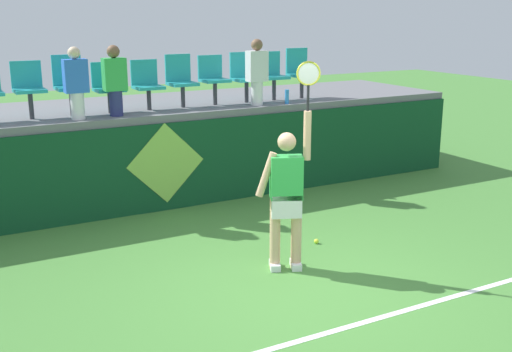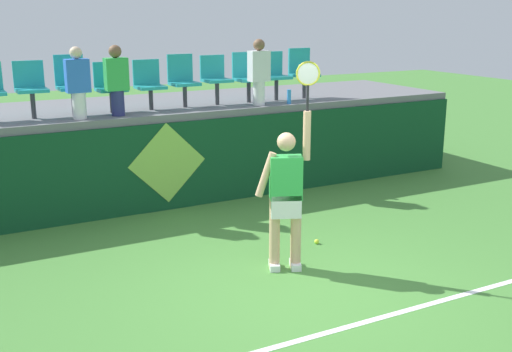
{
  "view_description": "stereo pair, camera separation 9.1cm",
  "coord_description": "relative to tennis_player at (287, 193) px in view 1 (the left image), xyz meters",
  "views": [
    {
      "loc": [
        -3.66,
        -5.54,
        3.09
      ],
      "look_at": [
        0.08,
        1.28,
        1.04
      ],
      "focal_mm": 44.62,
      "sensor_mm": 36.0,
      "label": 1
    },
    {
      "loc": [
        -3.58,
        -5.58,
        3.09
      ],
      "look_at": [
        0.08,
        1.28,
        1.04
      ],
      "focal_mm": 44.62,
      "sensor_mm": 36.0,
      "label": 2
    }
  ],
  "objects": [
    {
      "name": "stadium_chair_1",
      "position": [
        -2.25,
        3.64,
        1.03
      ],
      "size": [
        0.44,
        0.42,
        0.84
      ],
      "color": "#38383D",
      "rests_on": "spectator_platform"
    },
    {
      "name": "spectator_2",
      "position": [
        1.35,
        3.2,
        1.12
      ],
      "size": [
        0.34,
        0.2,
        1.1
      ],
      "color": "white",
      "rests_on": "spectator_platform"
    },
    {
      "name": "stadium_chair_6",
      "position": [
        0.75,
        3.64,
        1.02
      ],
      "size": [
        0.44,
        0.42,
        0.82
      ],
      "color": "#38383D",
      "rests_on": "spectator_platform"
    },
    {
      "name": "court_back_wall",
      "position": [
        -0.16,
        2.99,
        -0.27
      ],
      "size": [
        11.04,
        0.2,
        1.39
      ],
      "primitive_type": "cube",
      "color": "#0F4223",
      "rests_on": "ground_plane"
    },
    {
      "name": "tennis_player",
      "position": [
        0.0,
        0.0,
        0.0
      ],
      "size": [
        0.71,
        0.39,
        2.52
      ],
      "color": "white",
      "rests_on": "ground_plane"
    },
    {
      "name": "stadium_chair_3",
      "position": [
        -1.07,
        3.64,
        0.98
      ],
      "size": [
        0.44,
        0.42,
        0.78
      ],
      "color": "#38383D",
      "rests_on": "spectator_platform"
    },
    {
      "name": "wall_signage_mount",
      "position": [
        -0.44,
        2.89,
        -0.96
      ],
      "size": [
        1.27,
        0.01,
        1.4
      ],
      "color": "#0F4223",
      "rests_on": "ground_plane"
    },
    {
      "name": "stadium_chair_9",
      "position": [
        2.49,
        3.65,
        1.04
      ],
      "size": [
        0.44,
        0.42,
        0.89
      ],
      "color": "#38383D",
      "rests_on": "spectator_platform"
    },
    {
      "name": "tennis_ball",
      "position": [
        0.8,
        0.52,
        -0.93
      ],
      "size": [
        0.07,
        0.07,
        0.07
      ],
      "primitive_type": "sphere",
      "color": "#D1E533",
      "rests_on": "ground_plane"
    },
    {
      "name": "spectator_1",
      "position": [
        -1.07,
        3.24,
        1.1
      ],
      "size": [
        0.34,
        0.2,
        1.06
      ],
      "color": "navy",
      "rests_on": "spectator_platform"
    },
    {
      "name": "ground_plane",
      "position": [
        -0.16,
        -0.67,
        -0.96
      ],
      "size": [
        40.0,
        40.0,
        0.0
      ],
      "primitive_type": "plane",
      "color": "#478438"
    },
    {
      "name": "stadium_chair_8",
      "position": [
        1.9,
        3.64,
        1.02
      ],
      "size": [
        0.44,
        0.42,
        0.85
      ],
      "color": "#38383D",
      "rests_on": "spectator_platform"
    },
    {
      "name": "stadium_chair_7",
      "position": [
        1.35,
        3.65,
        1.02
      ],
      "size": [
        0.44,
        0.42,
        0.86
      ],
      "color": "#38383D",
      "rests_on": "spectator_platform"
    },
    {
      "name": "spectator_0",
      "position": [
        -1.65,
        3.21,
        1.09
      ],
      "size": [
        0.34,
        0.2,
        1.06
      ],
      "color": "white",
      "rests_on": "spectator_platform"
    },
    {
      "name": "stadium_chair_4",
      "position": [
        -0.43,
        3.64,
        0.98
      ],
      "size": [
        0.44,
        0.42,
        0.79
      ],
      "color": "#38383D",
      "rests_on": "spectator_platform"
    },
    {
      "name": "stadium_chair_2",
      "position": [
        -1.65,
        3.65,
        1.05
      ],
      "size": [
        0.44,
        0.42,
        0.91
      ],
      "color": "#38383D",
      "rests_on": "spectator_platform"
    },
    {
      "name": "spectator_platform",
      "position": [
        -0.16,
        4.23,
        0.49
      ],
      "size": [
        11.04,
        2.58,
        0.12
      ],
      "primitive_type": "cube",
      "color": "slate",
      "rests_on": "court_back_wall"
    },
    {
      "name": "water_bottle",
      "position": [
        1.88,
        3.09,
        0.67
      ],
      "size": [
        0.07,
        0.07,
        0.24
      ],
      "primitive_type": "cylinder",
      "color": "#338CE5",
      "rests_on": "spectator_platform"
    },
    {
      "name": "court_baseline_stripe",
      "position": [
        -0.16,
        -1.59,
        -0.96
      ],
      "size": [
        9.93,
        0.08,
        0.01
      ],
      "primitive_type": "cube",
      "color": "white",
      "rests_on": "ground_plane"
    },
    {
      "name": "stadium_chair_5",
      "position": [
        0.16,
        3.65,
        1.02
      ],
      "size": [
        0.44,
        0.42,
        0.86
      ],
      "color": "#38383D",
      "rests_on": "spectator_platform"
    }
  ]
}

